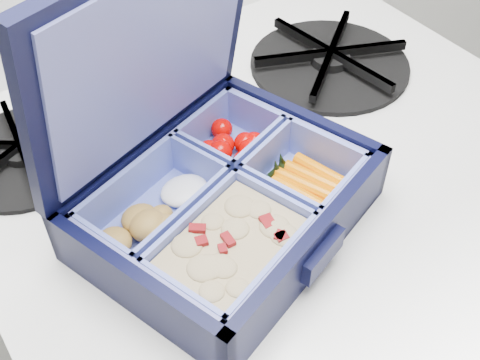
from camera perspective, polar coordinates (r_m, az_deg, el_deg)
stove at (r=0.99m, az=1.76°, el=-16.41°), size 0.61×0.61×0.91m
bento_box at (r=0.53m, az=-1.24°, el=-2.19°), size 0.29×0.26×0.06m
burner_grate at (r=0.73m, az=8.57°, el=11.46°), size 0.25×0.25×0.03m
burner_grate_rear at (r=0.64m, az=-19.95°, el=2.54°), size 0.20×0.20×0.02m
fork at (r=0.65m, az=-7.56°, el=5.10°), size 0.15×0.12×0.01m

